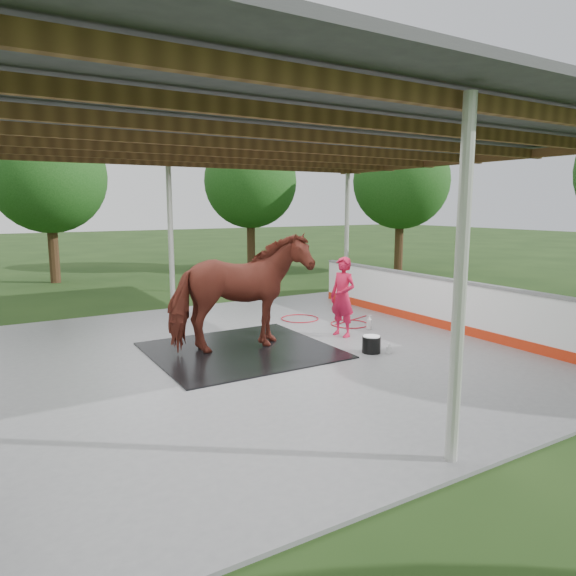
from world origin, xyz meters
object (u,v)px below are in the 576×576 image
horse (240,292)px  handler (343,297)px  dasher_board (432,302)px  wash_bucket (371,344)px

horse → handler: bearing=-87.2°
handler → dasher_board: bearing=71.4°
dasher_board → handler: bearing=174.0°
horse → wash_bucket: horse is taller
dasher_board → wash_bucket: bearing=-158.5°
wash_bucket → horse: bearing=146.4°
handler → horse: bearing=-104.4°
dasher_board → horse: 4.77m
horse → wash_bucket: 2.66m
dasher_board → horse: bearing=176.1°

